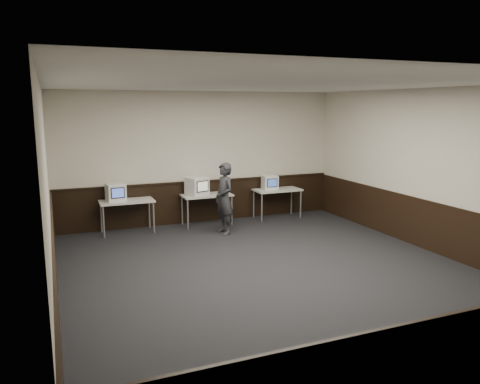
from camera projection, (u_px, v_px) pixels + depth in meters
name	position (u px, v px, depth m)	size (l,w,h in m)	color
floor	(272.00, 273.00, 8.11)	(8.00, 8.00, 0.00)	black
ceiling	(274.00, 84.00, 7.53)	(8.00, 8.00, 0.00)	white
back_wall	(201.00, 158.00, 11.46)	(7.00, 7.00, 0.00)	beige
front_wall	(471.00, 249.00, 4.18)	(7.00, 7.00, 0.00)	beige
left_wall	(48.00, 197.00, 6.52)	(8.00, 8.00, 0.00)	beige
right_wall	(434.00, 171.00, 9.12)	(8.00, 8.00, 0.00)	beige
wainscot_back	(202.00, 202.00, 11.64)	(6.98, 0.04, 1.00)	black
wainscot_front	(459.00, 361.00, 4.40)	(6.98, 0.04, 1.00)	black
wainscot_left	(55.00, 272.00, 6.73)	(0.04, 7.98, 1.00)	black
wainscot_right	(429.00, 226.00, 9.31)	(0.04, 7.98, 1.00)	black
wainscot_rail	(202.00, 181.00, 11.53)	(6.98, 0.06, 0.04)	black
desk_left	(127.00, 203.00, 10.56)	(1.20, 0.60, 0.75)	beige
desk_center	(207.00, 197.00, 11.26)	(1.20, 0.60, 0.75)	beige
desk_right	(277.00, 192.00, 11.97)	(1.20, 0.60, 0.75)	beige
emac_left	(116.00, 192.00, 10.44)	(0.44, 0.47, 0.40)	white
emac_center	(197.00, 186.00, 11.14)	(0.56, 0.57, 0.44)	white
emac_right	(270.00, 182.00, 11.89)	(0.41, 0.43, 0.36)	white
person	(224.00, 199.00, 10.47)	(0.59, 0.39, 1.61)	#27282D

